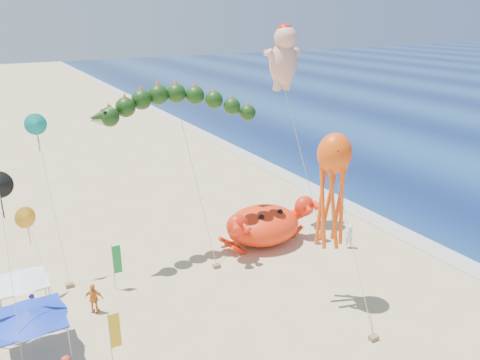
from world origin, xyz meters
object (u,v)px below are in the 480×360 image
object	(u,v)px
canopy_white	(21,279)
octopus_kite	(333,182)
dragon_kite	(178,110)
canopy_blue	(28,315)
crab_inflatable	(264,224)
cherub_kite	(284,56)

from	to	relation	value
canopy_white	octopus_kite	bearing A→B (deg)	-24.24
dragon_kite	canopy_white	distance (m)	13.89
canopy_blue	dragon_kite	bearing A→B (deg)	30.39
dragon_kite	crab_inflatable	bearing A→B (deg)	-14.54
crab_inflatable	cherub_kite	world-z (taller)	cherub_kite
dragon_kite	canopy_white	size ratio (longest dim) A/B	3.94
cherub_kite	dragon_kite	bearing A→B (deg)	-173.69
crab_inflatable	octopus_kite	world-z (taller)	octopus_kite
octopus_kite	canopy_blue	size ratio (longest dim) A/B	2.86
canopy_blue	octopus_kite	bearing A→B (deg)	-11.85
crab_inflatable	octopus_kite	xyz separation A→B (m)	(-0.80, -8.32, 6.16)
crab_inflatable	canopy_blue	bearing A→B (deg)	-163.79
dragon_kite	octopus_kite	distance (m)	11.47
cherub_kite	canopy_white	xyz separation A→B (m)	(-20.05, -3.61, -11.12)
crab_inflatable	dragon_kite	xyz separation A→B (m)	(-5.93, 1.54, 9.03)
dragon_kite	canopy_white	world-z (taller)	dragon_kite
octopus_kite	canopy_white	distance (m)	18.42
crab_inflatable	canopy_blue	size ratio (longest dim) A/B	2.14
crab_inflatable	dragon_kite	bearing A→B (deg)	165.46
octopus_kite	dragon_kite	bearing A→B (deg)	117.47
crab_inflatable	octopus_kite	distance (m)	10.39
octopus_kite	canopy_white	xyz separation A→B (m)	(-16.10, 7.25, -5.23)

